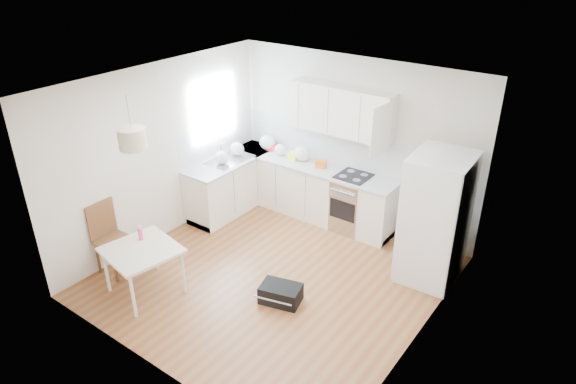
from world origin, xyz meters
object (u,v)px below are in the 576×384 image
object	(u,v)px
refrigerator	(436,219)
dining_table	(142,254)
dining_chair	(114,240)
gym_bag	(281,293)

from	to	relation	value
refrigerator	dining_table	world-z (taller)	refrigerator
refrigerator	dining_chair	size ratio (longest dim) A/B	1.75
refrigerator	dining_chair	bearing A→B (deg)	-148.37
dining_table	dining_chair	distance (m)	0.71
dining_chair	gym_bag	distance (m)	2.43
dining_table	dining_chair	size ratio (longest dim) A/B	0.97
refrigerator	gym_bag	xyz separation A→B (m)	(-1.33, -1.70, -0.78)
gym_bag	dining_table	bearing A→B (deg)	-165.49
refrigerator	dining_table	distance (m)	3.90
refrigerator	dining_chair	xyz separation A→B (m)	(-3.59, -2.51, -0.38)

